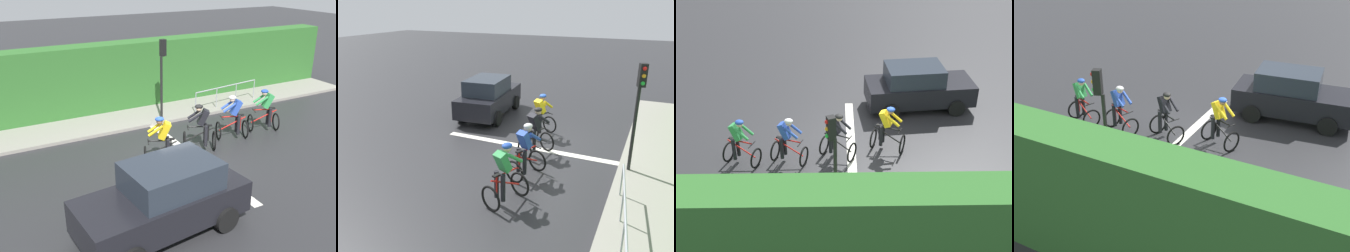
# 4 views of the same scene
# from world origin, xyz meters

# --- Properties ---
(ground_plane) EXTENTS (80.00, 80.00, 0.00)m
(ground_plane) POSITION_xyz_m (0.00, 0.00, 0.00)
(ground_plane) COLOR #28282B
(sidewalk_kerb) EXTENTS (2.80, 18.63, 0.12)m
(sidewalk_kerb) POSITION_xyz_m (-4.30, 2.00, 0.06)
(sidewalk_kerb) COLOR gray
(sidewalk_kerb) RESTS_ON ground
(road_marking_stop_line) EXTENTS (7.00, 0.30, 0.01)m
(road_marking_stop_line) POSITION_xyz_m (0.00, 0.47, 0.00)
(road_marking_stop_line) COLOR silver
(road_marking_stop_line) RESTS_ON ground
(cyclist_lead) EXTENTS (1.03, 1.25, 1.66)m
(cyclist_lead) POSITION_xyz_m (-0.51, 4.06, 0.80)
(cyclist_lead) COLOR black
(cyclist_lead) RESTS_ON ground
(cyclist_second) EXTENTS (1.01, 1.25, 1.66)m
(cyclist_second) POSITION_xyz_m (-0.46, 2.54, 0.80)
(cyclist_second) COLOR black
(cyclist_second) RESTS_ON ground
(cyclist_mid) EXTENTS (1.09, 1.27, 1.66)m
(cyclist_mid) POSITION_xyz_m (-0.19, 0.96, 0.80)
(cyclist_mid) COLOR black
(cyclist_mid) RESTS_ON ground
(cyclist_fourth) EXTENTS (1.04, 1.26, 1.66)m
(cyclist_fourth) POSITION_xyz_m (0.22, -0.72, 0.80)
(cyclist_fourth) COLOR black
(cyclist_fourth) RESTS_ON ground
(car_black) EXTENTS (2.20, 4.25, 1.76)m
(car_black) POSITION_xyz_m (3.20, -2.20, 0.87)
(car_black) COLOR black
(car_black) RESTS_ON ground
(traffic_light_near_crossing) EXTENTS (0.26, 0.30, 3.34)m
(traffic_light_near_crossing) POSITION_xyz_m (-3.23, 1.05, 2.22)
(traffic_light_near_crossing) COLOR black
(traffic_light_near_crossing) RESTS_ON ground
(pedestrian_railing_kerbside) EXTENTS (0.52, 3.55, 1.03)m
(pedestrian_railing_kerbside) POSITION_xyz_m (-3.40, 4.36, 0.79)
(pedestrian_railing_kerbside) COLOR #999EA3
(pedestrian_railing_kerbside) RESTS_ON ground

